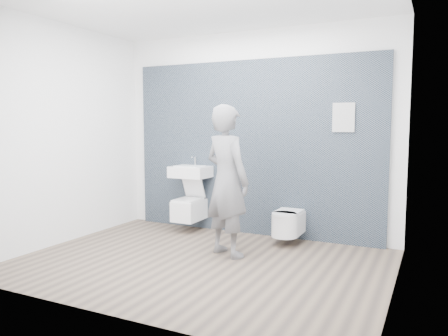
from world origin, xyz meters
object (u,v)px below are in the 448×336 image
at_px(washbasin, 190,171).
at_px(visitor, 227,181).
at_px(toilet_square, 189,208).
at_px(toilet_rounded, 287,223).

distance_m(washbasin, visitor, 1.31).
relative_size(toilet_square, visitor, 0.37).
bearing_deg(toilet_square, toilet_rounded, -1.60).
relative_size(washbasin, toilet_rounded, 0.95).
distance_m(washbasin, toilet_square, 0.53).
bearing_deg(visitor, toilet_rounded, -100.04).
relative_size(toilet_rounded, visitor, 0.32).
bearing_deg(visitor, washbasin, -18.57).
xyz_separation_m(toilet_square, visitor, (0.99, -0.81, 0.55)).
distance_m(toilet_square, visitor, 1.39).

